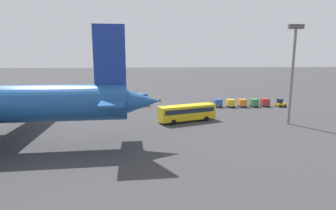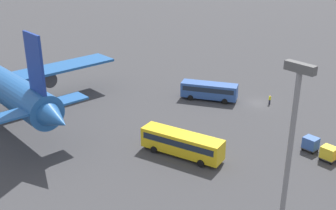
# 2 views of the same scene
# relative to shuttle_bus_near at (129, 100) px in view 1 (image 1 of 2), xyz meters

# --- Properties ---
(ground_plane) EXTENTS (600.00, 600.00, 0.00)m
(ground_plane) POSITION_rel_shuttle_bus_near_xyz_m (-6.96, -5.37, -1.86)
(ground_plane) COLOR #38383A
(shuttle_bus_near) EXTENTS (9.98, 7.79, 3.10)m
(shuttle_bus_near) POSITION_rel_shuttle_bus_near_xyz_m (0.00, 0.00, 0.00)
(shuttle_bus_near) COLOR #2D5199
(shuttle_bus_near) RESTS_ON ground
(shuttle_bus_far) EXTENTS (11.94, 6.33, 3.26)m
(shuttle_bus_far) POSITION_rel_shuttle_bus_near_xyz_m (-12.11, 17.65, 0.09)
(shuttle_bus_far) COLOR gold
(shuttle_bus_far) RESTS_ON ground
(baggage_tug) EXTENTS (2.63, 2.09, 2.10)m
(baggage_tug) POSITION_rel_shuttle_bus_near_xyz_m (-39.02, 4.48, -0.92)
(baggage_tug) COLOR gold
(baggage_tug) RESTS_ON ground
(worker_person) EXTENTS (0.38, 0.38, 1.74)m
(worker_person) POSITION_rel_shuttle_bus_near_xyz_m (-8.62, -6.51, -0.99)
(worker_person) COLOR #1E1E2D
(worker_person) RESTS_ON ground
(cargo_cart_red) EXTENTS (2.04, 1.74, 2.06)m
(cargo_cart_red) POSITION_rel_shuttle_bus_near_xyz_m (-35.26, 3.57, -0.67)
(cargo_cart_red) COLOR #38383D
(cargo_cart_red) RESTS_ON ground
(cargo_cart_green) EXTENTS (2.04, 1.74, 2.06)m
(cargo_cart_green) POSITION_rel_shuttle_bus_near_xyz_m (-32.15, 3.91, -0.67)
(cargo_cart_green) COLOR #38383D
(cargo_cart_green) RESTS_ON ground
(cargo_cart_orange) EXTENTS (2.04, 1.74, 2.06)m
(cargo_cart_orange) POSITION_rel_shuttle_bus_near_xyz_m (-29.04, 3.82, -0.67)
(cargo_cart_orange) COLOR #38383D
(cargo_cart_orange) RESTS_ON ground
(cargo_cart_yellow) EXTENTS (2.04, 1.74, 2.06)m
(cargo_cart_yellow) POSITION_rel_shuttle_bus_near_xyz_m (-25.93, 3.75, -0.67)
(cargo_cart_yellow) COLOR #38383D
(cargo_cart_yellow) RESTS_ON ground
(cargo_cart_blue) EXTENTS (2.04, 1.74, 2.06)m
(cargo_cart_blue) POSITION_rel_shuttle_bus_near_xyz_m (-22.82, 3.13, -0.67)
(cargo_cart_blue) COLOR #38383D
(cargo_cart_blue) RESTS_ON ground
(light_pole) EXTENTS (2.80, 0.70, 18.35)m
(light_pole) POSITION_rel_shuttle_bus_near_xyz_m (-31.02, 21.66, 9.33)
(light_pole) COLOR slate
(light_pole) RESTS_ON ground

